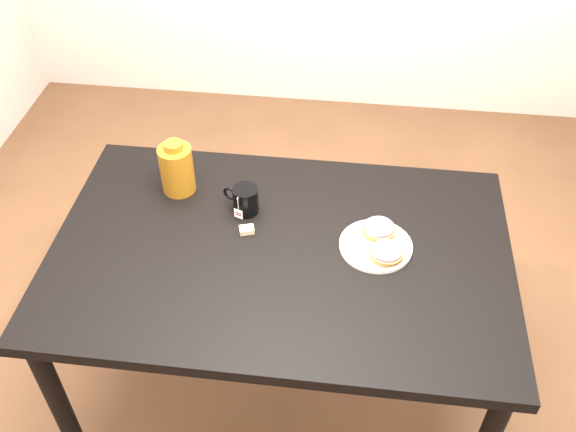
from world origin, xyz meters
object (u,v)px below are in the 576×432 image
Objects in this scene: mug at (245,200)px; bagel_package at (177,168)px; bagel_front at (386,253)px; bagel_back at (379,229)px; teabag_pouch at (247,230)px; plate at (376,245)px; table at (281,267)px.

bagel_package reaches higher than mug.
bagel_front is 0.48m from mug.
mug reaches higher than bagel_back.
teabag_pouch is 0.24× the size of bagel_package.
plate is at bearing 124.17° from bagel_front.
bagel_back is (0.01, 0.05, 0.02)m from plate.
table is at bearing -171.51° from plate.
plate reaches higher than table.
plate is 0.06m from bagel_back.
teabag_pouch is at bearing -57.49° from mug.
bagel_front is 0.65× the size of bagel_package.
mug reaches higher than teabag_pouch.
bagel_back is 0.41m from teabag_pouch.
table is at bearing -32.60° from bagel_package.
teabag_pouch is at bearing -34.43° from bagel_package.
plate is (0.29, 0.04, 0.09)m from table.
bagel_package reaches higher than table.
bagel_back is 1.10× the size of mug.
teabag_pouch is (-0.11, 0.06, 0.09)m from table.
plate is 1.69× the size of mug.
mug is at bearing -18.60° from bagel_package.
bagel_back is 0.10m from bagel_front.
table is at bearing -28.13° from teabag_pouch.
mug is at bearing 160.51° from bagel_front.
bagel_front is 0.93× the size of mug.
bagel_package is at bearing -178.11° from mug.
plate is 1.81× the size of bagel_front.
bagel_front reaches higher than plate.
table is 0.33m from bagel_back.
bagel_front is 2.73× the size of teabag_pouch.
teabag_pouch reaches higher than table.
bagel_front is at bearing 1.00° from mug.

